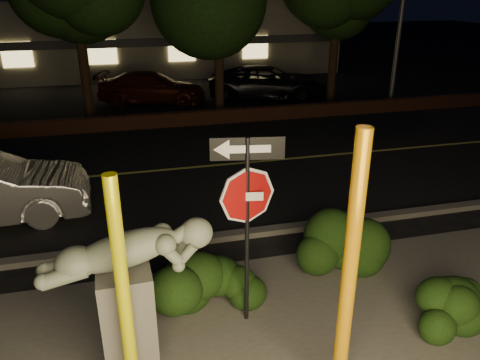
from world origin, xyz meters
The scene contains 16 objects.
ground centered at (0.00, 10.00, 0.00)m, with size 90.00×90.00×0.00m, color black.
road centered at (0.00, 7.00, 0.01)m, with size 80.00×8.00×0.01m, color black.
lane_marking centered at (0.00, 7.00, 0.02)m, with size 80.00×0.12×0.01m, color #AEAE45.
curb centered at (0.00, 2.90, 0.06)m, with size 80.00×0.25×0.12m, color #4C4944.
brick_wall centered at (0.00, 11.30, 0.25)m, with size 40.00×0.35×0.50m, color #462316.
parking_lot centered at (0.00, 17.00, 0.01)m, with size 40.00×12.00×0.01m, color black.
building centered at (0.00, 24.99, 2.00)m, with size 22.00×10.20×4.00m.
yellow_pole_left centered at (-1.42, -0.81, 1.53)m, with size 0.15×0.15×3.07m, color #FDF70C.
yellow_pole_right centered at (1.02, -1.26, 1.75)m, with size 0.17×0.17×3.49m, color orange.
signpost centered at (0.31, 0.43, 2.08)m, with size 0.98×0.20×2.93m.
sculpture centered at (-1.37, -0.31, 1.36)m, with size 2.05×0.66×2.20m.
hedge_center centered at (-0.26, 0.89, 0.54)m, with size 2.06×0.96×1.07m, color black.
hedge_right centered at (2.20, 1.46, 0.61)m, with size 1.87×1.00×1.22m, color black.
hedge_far_right centered at (3.24, -0.45, 0.45)m, with size 1.29×0.81×0.90m, color black.
parked_car_darkred centered at (0.03, 15.11, 0.66)m, with size 1.85×4.55×1.32m, color #3D140C.
parked_car_dark centered at (5.08, 14.62, 0.72)m, with size 2.40×5.20×1.45m, color black.
Camera 1 is at (-1.22, -5.18, 4.77)m, focal length 35.00 mm.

